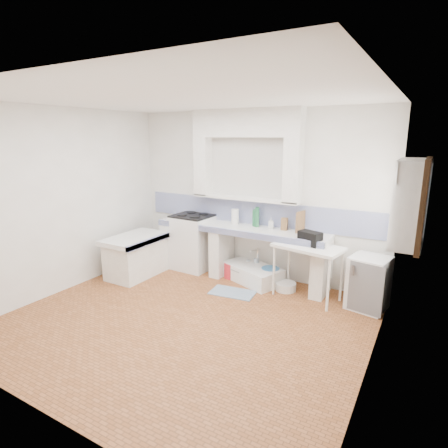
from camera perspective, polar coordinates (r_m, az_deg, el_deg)
The scene contains 36 objects.
floor at distance 5.06m, azimuth -5.86°, elevation -14.55°, with size 4.50×4.50×0.00m, color #9A582F.
ceiling at distance 4.49m, azimuth -6.76°, elevation 18.87°, with size 4.50×4.50×0.00m, color white.
wall_back at distance 6.27m, azimuth 4.59°, elevation 4.50°, with size 4.50×4.50×0.00m, color white.
wall_front at distance 3.25m, azimuth -27.67°, elevation -5.47°, with size 4.50×4.50×0.00m, color white.
wall_left at distance 6.16m, azimuth -23.46°, elevation 3.28°, with size 4.50×4.50×0.00m, color white.
wall_right at distance 3.75m, azimuth 22.75°, elevation -2.59°, with size 4.50×4.50×0.00m, color white.
alcove_mass at distance 6.13m, azimuth 3.40°, elevation 15.34°, with size 1.90×0.25×0.45m, color white.
window_frame at distance 4.86m, azimuth 26.92°, elevation 2.89°, with size 0.35×0.86×1.06m, color #342110.
lace_valance at distance 4.83m, azimuth 25.68°, elevation 7.52°, with size 0.01×0.84×0.24m, color white.
counter_slab at distance 6.16m, azimuth 2.45°, elevation -0.76°, with size 3.00×0.60×0.08m, color white.
counter_lip at distance 5.92m, azimuth 1.20°, elevation -1.33°, with size 3.00×0.04×0.10m, color navy.
counter_pier_left at distance 7.01m, azimuth -7.79°, elevation -2.92°, with size 0.20×0.55×0.82m, color white.
counter_pier_mid at distance 6.45m, azimuth -0.35°, elevation -4.26°, with size 0.20×0.55×0.82m, color white.
counter_pier_right at distance 5.81m, azimuth 14.83°, elevation -6.74°, with size 0.20×0.55×0.82m, color white.
peninsula_top at distance 6.49m, azimuth -13.57°, elevation -2.22°, with size 0.70×1.10×0.08m, color white.
peninsula_base at distance 6.59m, azimuth -13.41°, elevation -5.15°, with size 0.60×1.00×0.62m, color white.
peninsula_lip at distance 6.27m, azimuth -11.38°, elevation -2.64°, with size 0.04×1.10×0.10m, color navy.
backsplash at distance 6.31m, azimuth 4.48°, elevation 1.79°, with size 4.27×0.03×0.40m, color navy.
stove at distance 6.75m, azimuth -4.74°, elevation -2.82°, with size 0.68×0.66×0.97m, color white.
sink at distance 6.24m, azimuth 4.40°, elevation -7.73°, with size 1.00×0.54×0.24m, color white.
side_table at distance 5.65m, azimuth 12.73°, elevation -7.24°, with size 0.98×0.54×0.04m, color white.
fridge at distance 5.58m, azimuth 21.44°, elevation -8.47°, with size 0.49×0.49×0.75m, color white.
bucket_red at distance 6.37m, azimuth 1.28°, elevation -7.12°, with size 0.28×0.28×0.26m, color red.
bucket_orange at distance 6.15m, azimuth 3.74°, elevation -7.92°, with size 0.29×0.29×0.27m, color #C65718.
bucket_blue at distance 6.14m, azimuth 7.16°, elevation -7.98°, with size 0.30×0.30×0.28m, color teal.
basin_white at distance 5.96m, azimuth 9.52°, elevation -9.51°, with size 0.32×0.32×0.12m, color white.
water_bottle_a at distance 6.46m, azimuth 3.78°, elevation -6.78°, with size 0.08×0.08×0.28m, color silver.
water_bottle_b at distance 6.39m, azimuth 5.03°, elevation -6.78°, with size 0.09×0.09×0.34m, color silver.
black_bag at distance 5.52m, azimuth 13.16°, elevation -2.18°, with size 0.33×0.19×0.20m, color black.
green_bottle_a at distance 6.16m, azimuth 4.69°, elevation 0.95°, with size 0.06×0.06×0.28m, color #21673C.
green_bottle_b at distance 6.11m, azimuth 5.13°, elevation 1.06°, with size 0.07×0.07×0.33m, color #21673C.
knife_block at distance 5.97m, azimuth 9.32°, elevation 0.00°, with size 0.10×0.08×0.20m, color brown.
cutting_board at distance 5.87m, azimuth 11.74°, elevation 0.34°, with size 0.02×0.24×0.33m, color brown.
paper_towel at distance 6.31m, azimuth 1.73°, elevation 1.16°, with size 0.13×0.13×0.26m, color white.
soap_bottle at distance 6.06m, azimuth 7.29°, elevation 0.15°, with size 0.08×0.08×0.18m, color white.
rug at distance 5.81m, azimuth 1.33°, elevation -10.56°, with size 0.69×0.39×0.01m, color #3D6188.
Camera 1 is at (2.66, -3.60, 2.36)m, focal length 29.55 mm.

